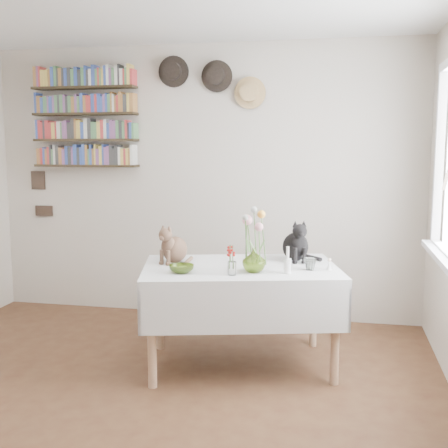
% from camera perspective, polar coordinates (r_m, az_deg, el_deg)
% --- Properties ---
extents(room, '(4.08, 4.58, 2.58)m').
position_cam_1_polar(room, '(3.08, -12.22, 1.50)').
color(room, brown).
rests_on(room, ground).
extents(dining_table, '(1.54, 1.19, 0.74)m').
position_cam_1_polar(dining_table, '(4.05, 1.68, -6.81)').
color(dining_table, white).
rests_on(dining_table, room).
extents(tabby_cat, '(0.27, 0.30, 0.29)m').
position_cam_1_polar(tabby_cat, '(4.14, -5.01, -1.88)').
color(tabby_cat, brown).
rests_on(tabby_cat, dining_table).
extents(black_cat, '(0.29, 0.32, 0.32)m').
position_cam_1_polar(black_cat, '(4.23, 7.28, -1.53)').
color(black_cat, black).
rests_on(black_cat, dining_table).
extents(flower_vase, '(0.21, 0.21, 0.17)m').
position_cam_1_polar(flower_vase, '(3.81, 3.07, -3.68)').
color(flower_vase, '#93B140').
rests_on(flower_vase, dining_table).
extents(green_bowl, '(0.23, 0.23, 0.05)m').
position_cam_1_polar(green_bowl, '(3.82, -4.34, -4.55)').
color(green_bowl, '#93B140').
rests_on(green_bowl, dining_table).
extents(drinking_glass, '(0.12, 0.12, 0.08)m').
position_cam_1_polar(drinking_glass, '(3.92, 8.72, -4.05)').
color(drinking_glass, white).
rests_on(drinking_glass, dining_table).
extents(candlestick, '(0.05, 0.05, 0.18)m').
position_cam_1_polar(candlestick, '(3.79, 6.46, -4.13)').
color(candlestick, white).
rests_on(candlestick, dining_table).
extents(berry_jar, '(0.06, 0.06, 0.23)m').
position_cam_1_polar(berry_jar, '(3.72, 0.82, -3.69)').
color(berry_jar, white).
rests_on(berry_jar, dining_table).
extents(porcelain_figurine, '(0.04, 0.04, 0.08)m').
position_cam_1_polar(porcelain_figurine, '(3.96, 10.65, -4.08)').
color(porcelain_figurine, white).
rests_on(porcelain_figurine, dining_table).
extents(flower_bouquet, '(0.17, 0.12, 0.39)m').
position_cam_1_polar(flower_bouquet, '(3.78, 3.08, 0.21)').
color(flower_bouquet, '#4C7233').
rests_on(flower_bouquet, flower_vase).
extents(bookshelf_unit, '(1.00, 0.16, 0.91)m').
position_cam_1_polar(bookshelf_unit, '(5.49, -13.93, 10.40)').
color(bookshelf_unit, '#302514').
rests_on(bookshelf_unit, room).
extents(wall_hats, '(0.98, 0.09, 0.48)m').
position_cam_1_polar(wall_hats, '(5.14, -1.16, 14.43)').
color(wall_hats, black).
rests_on(wall_hats, room).
extents(wall_art_plaques, '(0.21, 0.02, 0.44)m').
position_cam_1_polar(wall_art_plaques, '(5.81, -18.12, 3.01)').
color(wall_art_plaques, '#38281E').
rests_on(wall_art_plaques, room).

